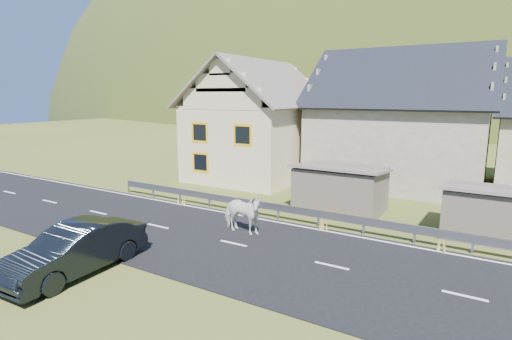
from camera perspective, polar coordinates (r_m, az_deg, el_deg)
The scene contains 12 objects.
ground at distance 14.08m, azimuth 10.76°, elevation -13.44°, with size 160.00×160.00×0.00m, color #3C4818.
road at distance 14.07m, azimuth 10.76°, elevation -13.36°, with size 60.00×7.00×0.04m, color black.
lane_markings at distance 14.06m, azimuth 10.76°, elevation -13.27°, with size 60.00×6.60×0.01m, color silver.
guardrail at distance 17.17m, azimuth 15.14°, elevation -7.14°, with size 28.10×0.09×0.75m.
shed_left at distance 20.20m, azimuth 11.98°, elevation -2.75°, with size 4.30×3.30×2.40m, color #716353.
shed_right at distance 18.73m, azimuth 30.64°, elevation -5.41°, with size 3.80×2.90×2.20m, color #716353.
house_cream at distance 28.08m, azimuth 0.32°, elevation 7.91°, with size 7.80×9.80×8.30m.
house_stone_a at distance 27.66m, azimuth 20.11°, elevation 7.81°, with size 10.80×9.80×8.90m.
mountain at distance 193.84m, azimuth 30.91°, elevation 1.52°, with size 440.00×280.00×260.00m, color #24350C.
conifer_patch at distance 135.77m, azimuth 5.18°, elevation 10.75°, with size 76.00×50.00×28.00m, color black.
horse at distance 16.58m, azimuth -2.06°, elevation -6.17°, with size 2.04×0.93×1.72m, color silver.
car at distance 14.39m, azimuth -24.39°, elevation -10.27°, with size 1.68×4.81×1.59m, color black.
Camera 1 is at (4.30, -12.13, 5.70)m, focal length 28.00 mm.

